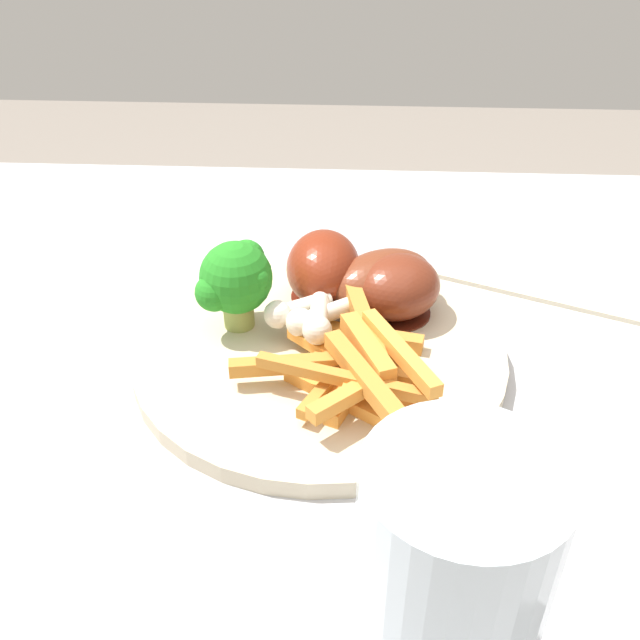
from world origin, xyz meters
name	(u,v)px	position (x,y,z in m)	size (l,w,h in m)	color
dining_table	(246,492)	(0.00, 0.00, 0.61)	(1.30, 0.76, 0.71)	#B7B7BC
dinner_plate	(320,352)	(-0.05, -0.04, 0.71)	(0.25, 0.25, 0.01)	beige
broccoli_floret_front	(236,279)	(0.01, -0.06, 0.76)	(0.05, 0.05, 0.06)	#93A14F
carrot_fries_pile	(359,364)	(-0.08, 0.00, 0.74)	(0.13, 0.14, 0.04)	orange
chicken_drumstick_near	(376,283)	(-0.09, -0.09, 0.74)	(0.13, 0.10, 0.04)	#4F1E11
chicken_drumstick_far	(323,271)	(-0.05, -0.09, 0.74)	(0.05, 0.12, 0.05)	#58180C
chicken_drumstick_extra	(390,289)	(-0.10, -0.08, 0.74)	(0.12, 0.10, 0.04)	#4C190E
water_glass	(447,597)	(-0.11, 0.18, 0.77)	(0.07, 0.07, 0.13)	silver
napkin	(556,261)	(-0.24, -0.18, 0.71)	(0.17, 0.14, 0.00)	beige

